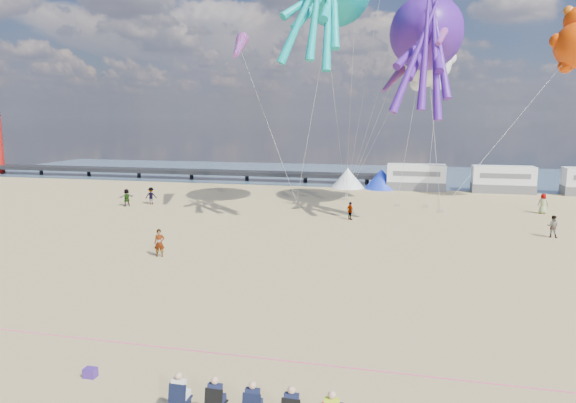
% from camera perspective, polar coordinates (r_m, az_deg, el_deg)
% --- Properties ---
extents(ground, '(120.00, 120.00, 0.00)m').
position_cam_1_polar(ground, '(23.54, -0.10, -11.71)').
color(ground, tan).
rests_on(ground, ground).
extents(water, '(120.00, 120.00, 0.00)m').
position_cam_1_polar(water, '(77.00, 9.41, 2.98)').
color(water, '#3A5770').
rests_on(water, ground).
extents(pier, '(60.00, 3.00, 0.50)m').
position_cam_1_polar(pier, '(73.63, -13.54, 3.32)').
color(pier, black).
rests_on(pier, ground).
extents(motorhome_0, '(6.60, 2.50, 3.00)m').
position_cam_1_polar(motorhome_0, '(61.76, 14.04, 2.64)').
color(motorhome_0, silver).
rests_on(motorhome_0, ground).
extents(motorhome_1, '(6.60, 2.50, 3.00)m').
position_cam_1_polar(motorhome_1, '(62.63, 22.77, 2.28)').
color(motorhome_1, silver).
rests_on(motorhome_1, ground).
extents(tent_white, '(4.00, 4.00, 2.40)m').
position_cam_1_polar(tent_white, '(62.19, 6.64, 2.63)').
color(tent_white, white).
rests_on(tent_white, ground).
extents(tent_blue, '(4.00, 4.00, 2.40)m').
position_cam_1_polar(tent_blue, '(61.87, 10.32, 2.50)').
color(tent_blue, '#1933CC').
rests_on(tent_blue, ground).
extents(spectator_row, '(6.10, 0.90, 1.30)m').
position_cam_1_polar(spectator_row, '(15.36, -3.80, -21.25)').
color(spectator_row, black).
rests_on(spectator_row, ground).
extents(cooler_purple, '(0.40, 0.30, 0.32)m').
position_cam_1_polar(cooler_purple, '(18.94, -21.10, -17.32)').
color(cooler_purple, '#3E217C').
rests_on(cooler_purple, ground).
extents(rope_line, '(34.00, 0.03, 0.03)m').
position_cam_1_polar(rope_line, '(19.10, -3.72, -16.89)').
color(rope_line, '#F2338C').
rests_on(rope_line, ground).
extents(standing_person, '(0.73, 0.59, 1.72)m').
position_cam_1_polar(standing_person, '(32.34, -14.10, -4.50)').
color(standing_person, tan).
rests_on(standing_person, ground).
extents(beachgoer_0, '(0.67, 0.45, 1.79)m').
position_cam_1_polar(beachgoer_0, '(50.51, 26.47, -0.22)').
color(beachgoer_0, '#7F6659').
rests_on(beachgoer_0, ground).
extents(beachgoer_1, '(0.91, 0.74, 1.59)m').
position_cam_1_polar(beachgoer_1, '(40.94, 27.34, -2.47)').
color(beachgoer_1, '#7F6659').
rests_on(beachgoer_1, ground).
extents(beachgoer_2, '(0.95, 0.83, 1.68)m').
position_cam_1_polar(beachgoer_2, '(51.81, -14.97, 0.61)').
color(beachgoer_2, '#7F6659').
rests_on(beachgoer_2, ground).
extents(beachgoer_3, '(1.07, 1.09, 1.50)m').
position_cam_1_polar(beachgoer_3, '(42.91, 6.93, -1.03)').
color(beachgoer_3, '#7F6659').
rests_on(beachgoer_3, ground).
extents(beachgoer_4, '(0.93, 1.02, 1.67)m').
position_cam_1_polar(beachgoer_4, '(51.45, -17.50, 0.43)').
color(beachgoer_4, '#7F6659').
rests_on(beachgoer_4, ground).
extents(sandbag_a, '(0.50, 0.35, 0.22)m').
position_cam_1_polar(sandbag_a, '(50.45, 0.97, -0.14)').
color(sandbag_a, gray).
rests_on(sandbag_a, ground).
extents(sandbag_b, '(0.50, 0.35, 0.22)m').
position_cam_1_polar(sandbag_b, '(50.19, 12.00, -0.39)').
color(sandbag_b, gray).
rests_on(sandbag_b, ground).
extents(sandbag_c, '(0.50, 0.35, 0.22)m').
position_cam_1_polar(sandbag_c, '(47.79, 16.60, -1.07)').
color(sandbag_c, gray).
rests_on(sandbag_c, ground).
extents(sandbag_d, '(0.50, 0.35, 0.22)m').
position_cam_1_polar(sandbag_d, '(50.27, 15.03, -0.50)').
color(sandbag_d, gray).
rests_on(sandbag_d, ground).
extents(sandbag_e, '(0.50, 0.35, 0.22)m').
position_cam_1_polar(sandbag_e, '(53.06, 6.43, 0.28)').
color(sandbag_e, gray).
rests_on(sandbag_e, ground).
extents(kite_octopus_purple, '(6.45, 11.83, 12.84)m').
position_cam_1_polar(kite_octopus_purple, '(47.41, 15.11, 17.62)').
color(kite_octopus_purple, '#46178C').
extents(kite_panda, '(6.40, 6.24, 7.05)m').
position_cam_1_polar(kite_panda, '(49.59, 15.31, 14.58)').
color(kite_panda, white).
extents(windsock_left, '(2.38, 6.12, 6.02)m').
position_cam_1_polar(windsock_left, '(44.09, -5.42, 16.77)').
color(windsock_left, red).
extents(windsock_mid, '(1.84, 5.21, 5.11)m').
position_cam_1_polar(windsock_mid, '(43.07, 16.80, 17.46)').
color(windsock_mid, red).
extents(windsock_right, '(2.60, 4.82, 4.82)m').
position_cam_1_polar(windsock_right, '(49.02, 11.62, 13.16)').
color(windsock_right, red).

